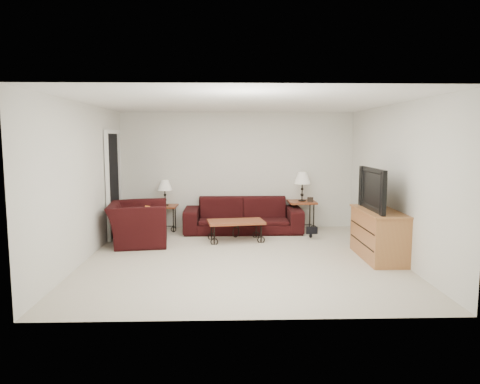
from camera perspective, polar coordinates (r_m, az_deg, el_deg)
name	(u,v)px	position (r m, az deg, el deg)	size (l,w,h in m)	color
ground	(241,258)	(7.32, 0.17, -8.47)	(5.00, 5.00, 0.00)	#BAB29F
wall_back	(238,171)	(9.58, -0.32, 2.79)	(5.00, 0.02, 2.50)	silver
wall_front	(249,205)	(4.61, 1.20, -1.74)	(5.00, 0.02, 2.50)	silver
wall_left	(84,182)	(7.44, -19.47, 1.19)	(0.02, 5.00, 2.50)	silver
wall_right	(395,181)	(7.59, 19.39, 1.30)	(0.02, 5.00, 2.50)	silver
ceiling	(241,103)	(7.07, 0.17, 11.45)	(5.00, 5.00, 0.00)	white
doorway	(113,186)	(9.03, -16.06, 0.80)	(0.08, 0.94, 2.04)	black
sofa	(243,215)	(9.21, 0.39, -2.99)	(2.43, 0.95, 0.71)	black
side_table_left	(165,218)	(9.49, -9.60, -3.32)	(0.49, 0.49, 0.54)	brown
side_table_right	(302,215)	(9.53, 7.97, -3.00)	(0.57, 0.57, 0.62)	brown
lamp_left	(165,193)	(9.41, -9.66, -0.09)	(0.30, 0.30, 0.54)	black
lamp_right	(302,187)	(9.44, 8.03, 0.70)	(0.35, 0.35, 0.62)	black
photo_frame_left	(157,204)	(9.31, -10.68, -1.58)	(0.11, 0.01, 0.09)	black
photo_frame_right	(310,200)	(9.35, 9.07, -0.97)	(0.12, 0.02, 0.10)	black
coffee_table	(236,231)	(8.41, -0.53, -5.04)	(1.05, 0.57, 0.39)	brown
armchair	(138,223)	(8.38, -13.02, -3.96)	(1.18, 1.03, 0.77)	black
throw_pillow	(146,216)	(8.28, -12.09, -3.11)	(0.35, 0.09, 0.35)	#D65A1B
tv_stand	(379,234)	(7.54, 17.47, -5.23)	(0.55, 1.32, 0.79)	#A0703B
television	(379,189)	(7.41, 17.53, 0.35)	(1.18, 0.16, 0.68)	black
backpack	(311,227)	(8.78, 9.12, -4.50)	(0.33, 0.25, 0.43)	black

